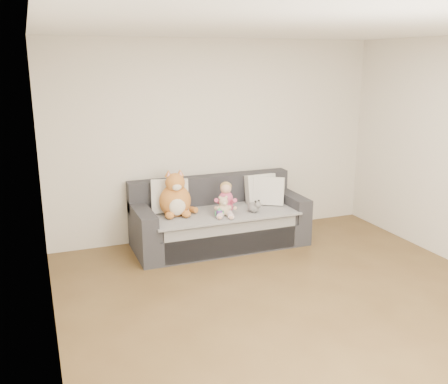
% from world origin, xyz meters
% --- Properties ---
extents(room_shell, '(5.00, 5.00, 5.00)m').
position_xyz_m(room_shell, '(0.00, 0.42, 1.30)').
color(room_shell, brown).
rests_on(room_shell, ground).
extents(sofa, '(2.20, 0.94, 0.85)m').
position_xyz_m(sofa, '(-0.14, 2.06, 0.31)').
color(sofa, '#242428').
rests_on(sofa, ground).
extents(cushion_left, '(0.49, 0.31, 0.43)m').
position_xyz_m(cushion_left, '(-0.75, 2.18, 0.68)').
color(cushion_left, silver).
rests_on(cushion_left, sofa).
extents(cushion_right_back, '(0.42, 0.21, 0.39)m').
position_xyz_m(cushion_right_back, '(0.51, 2.18, 0.66)').
color(cushion_right_back, silver).
rests_on(cushion_right_back, sofa).
extents(cushion_right_front, '(0.43, 0.37, 0.38)m').
position_xyz_m(cushion_right_front, '(0.56, 2.04, 0.66)').
color(cushion_right_front, silver).
rests_on(cushion_right_front, sofa).
extents(toddler, '(0.30, 0.41, 0.40)m').
position_xyz_m(toddler, '(-0.12, 1.86, 0.64)').
color(toddler, '#C14468').
rests_on(toddler, sofa).
extents(plush_cat, '(0.48, 0.40, 0.60)m').
position_xyz_m(plush_cat, '(-0.72, 2.02, 0.69)').
color(plush_cat, '#C8612C').
rests_on(plush_cat, sofa).
extents(teddy_bear, '(0.20, 0.15, 0.26)m').
position_xyz_m(teddy_bear, '(-0.18, 1.79, 0.58)').
color(teddy_bear, tan).
rests_on(teddy_bear, sofa).
extents(plush_cow, '(0.14, 0.21, 0.17)m').
position_xyz_m(plush_cow, '(0.23, 1.78, 0.54)').
color(plush_cow, white).
rests_on(plush_cow, sofa).
extents(sippy_cup, '(0.11, 0.08, 0.12)m').
position_xyz_m(sippy_cup, '(-0.25, 1.73, 0.54)').
color(sippy_cup, '#653798').
rests_on(sippy_cup, sofa).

